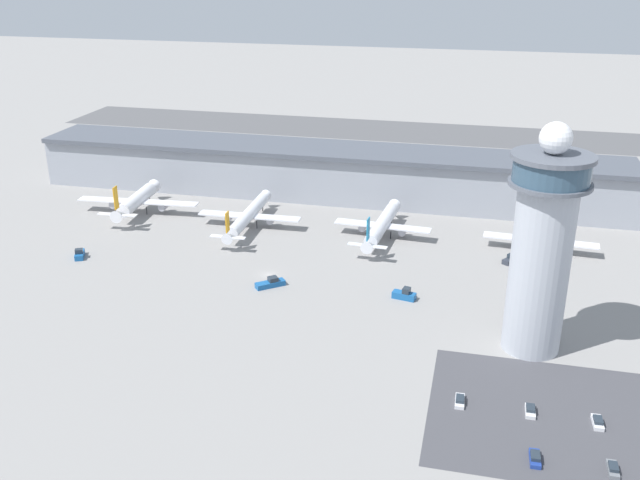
% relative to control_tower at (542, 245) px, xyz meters
% --- Properties ---
extents(ground_plane, '(1000.00, 1000.00, 0.00)m').
position_rel_control_tower_xyz_m(ground_plane, '(-68.75, 23.27, -24.83)').
color(ground_plane, gray).
extents(terminal_building, '(210.76, 25.00, 18.09)m').
position_rel_control_tower_xyz_m(terminal_building, '(-68.75, 93.27, -15.68)').
color(terminal_building, '#9399A3').
rests_on(terminal_building, ground).
extents(runway_strip, '(316.13, 44.00, 0.01)m').
position_rel_control_tower_xyz_m(runway_strip, '(-68.75, 199.13, -24.83)').
color(runway_strip, '#515154').
rests_on(runway_strip, ground).
extents(control_tower, '(17.05, 17.05, 51.41)m').
position_rel_control_tower_xyz_m(control_tower, '(0.00, 0.00, 0.00)').
color(control_tower, '#ADB2BC').
rests_on(control_tower, ground).
extents(parking_lot_surface, '(64.00, 40.00, 0.01)m').
position_rel_control_tower_xyz_m(parking_lot_surface, '(12.01, -25.94, -24.82)').
color(parking_lot_surface, '#424247').
rests_on(parking_lot_surface, ground).
extents(airplane_gate_alpha, '(41.83, 33.51, 14.49)m').
position_rel_control_tower_xyz_m(airplane_gate_alpha, '(-126.28, 59.93, -20.06)').
color(airplane_gate_alpha, white).
rests_on(airplane_gate_alpha, ground).
extents(airplane_gate_bravo, '(33.44, 41.93, 12.38)m').
position_rel_control_tower_xyz_m(airplane_gate_bravo, '(-85.48, 56.09, -20.56)').
color(airplane_gate_bravo, silver).
rests_on(airplane_gate_bravo, ground).
extents(airplane_gate_charlie, '(30.27, 39.26, 13.06)m').
position_rel_control_tower_xyz_m(airplane_gate_charlie, '(-42.53, 57.28, -20.47)').
color(airplane_gate_charlie, silver).
rests_on(airplane_gate_charlie, ground).
extents(airplane_gate_delta, '(33.26, 39.17, 12.68)m').
position_rel_control_tower_xyz_m(airplane_gate_delta, '(4.60, 56.88, -20.75)').
color(airplane_gate_delta, white).
rests_on(airplane_gate_delta, ground).
extents(service_truck_catering, '(6.76, 8.18, 2.51)m').
position_rel_control_tower_xyz_m(service_truck_catering, '(-2.92, 48.33, -23.96)').
color(service_truck_catering, black).
rests_on(service_truck_catering, ground).
extents(service_truck_fuel, '(4.63, 6.38, 2.84)m').
position_rel_control_tower_xyz_m(service_truck_fuel, '(-125.65, 21.98, -23.84)').
color(service_truck_fuel, black).
rests_on(service_truck_fuel, ground).
extents(service_truck_baggage, '(7.74, 7.00, 2.61)m').
position_rel_control_tower_xyz_m(service_truck_baggage, '(-65.89, 16.35, -23.93)').
color(service_truck_baggage, black).
rests_on(service_truck_baggage, ground).
extents(service_truck_water, '(6.31, 3.56, 3.15)m').
position_rel_control_tower_xyz_m(service_truck_water, '(-30.44, 17.45, -23.73)').
color(service_truck_water, black).
rests_on(service_truck_water, ground).
extents(car_white_wagon, '(1.77, 4.56, 1.35)m').
position_rel_control_tower_xyz_m(car_white_wagon, '(12.54, -39.50, -24.31)').
color(car_white_wagon, black).
rests_on(car_white_wagon, ground).
extents(car_green_van, '(2.01, 4.65, 1.40)m').
position_rel_control_tower_xyz_m(car_green_van, '(11.54, -26.33, -24.29)').
color(car_green_van, black).
rests_on(car_green_van, ground).
extents(car_silver_sedan, '(1.96, 4.84, 1.51)m').
position_rel_control_tower_xyz_m(car_silver_sedan, '(-0.35, -39.78, -24.24)').
color(car_silver_sedan, black).
rests_on(car_silver_sedan, ground).
extents(car_blue_compact, '(1.89, 4.78, 1.39)m').
position_rel_control_tower_xyz_m(car_blue_compact, '(-14.09, -25.39, -24.29)').
color(car_blue_compact, black).
rests_on(car_blue_compact, ground).
extents(car_navy_sedan, '(1.91, 4.44, 1.40)m').
position_rel_control_tower_xyz_m(car_navy_sedan, '(-0.68, -25.55, -24.29)').
color(car_navy_sedan, black).
rests_on(car_navy_sedan, ground).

